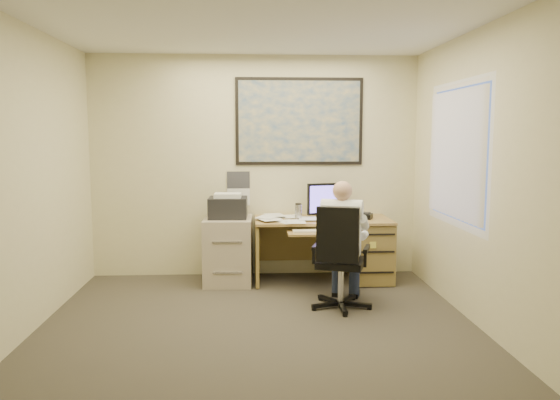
{
  "coord_description": "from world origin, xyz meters",
  "views": [
    {
      "loc": [
        -0.08,
        -4.47,
        1.74
      ],
      "look_at": [
        0.25,
        1.3,
        1.05
      ],
      "focal_mm": 35.0,
      "sensor_mm": 36.0,
      "label": 1
    }
  ],
  "objects": [
    {
      "name": "person",
      "position": [
        0.84,
        0.88,
        0.64
      ],
      "size": [
        0.73,
        0.87,
        1.28
      ],
      "primitive_type": null,
      "rotation": [
        0.0,
        0.0,
        -0.31
      ],
      "color": "white",
      "rests_on": "office_chair"
    },
    {
      "name": "world_map",
      "position": [
        0.54,
        2.23,
        1.9
      ],
      "size": [
        1.56,
        0.03,
        1.06
      ],
      "primitive_type": "cube",
      "color": "#1E4C93",
      "rests_on": "room_shell"
    },
    {
      "name": "filing_cabinet",
      "position": [
        -0.32,
        1.87,
        0.46
      ],
      "size": [
        0.57,
        0.68,
        1.06
      ],
      "rotation": [
        0.0,
        0.0,
        -0.04
      ],
      "color": "#B5A792",
      "rests_on": "ground"
    },
    {
      "name": "desk",
      "position": [
        1.12,
        1.9,
        0.45
      ],
      "size": [
        1.6,
        0.97,
        1.15
      ],
      "color": "#A88548",
      "rests_on": "ground"
    },
    {
      "name": "office_chair",
      "position": [
        0.86,
        0.81,
        0.31
      ],
      "size": [
        0.79,
        0.79,
        1.05
      ],
      "rotation": [
        0.0,
        0.0,
        -0.33
      ],
      "color": "black",
      "rests_on": "ground"
    },
    {
      "name": "wall_calendar",
      "position": [
        -0.21,
        2.24,
        1.08
      ],
      "size": [
        0.28,
        0.01,
        0.42
      ],
      "primitive_type": "cube",
      "color": "white",
      "rests_on": "room_shell"
    },
    {
      "name": "window_blinds",
      "position": [
        1.97,
        0.8,
        1.55
      ],
      "size": [
        0.06,
        1.4,
        1.3
      ],
      "primitive_type": null,
      "color": "beige",
      "rests_on": "room_shell"
    },
    {
      "name": "room_shell",
      "position": [
        0.0,
        0.0,
        1.35
      ],
      "size": [
        4.0,
        4.5,
        2.7
      ],
      "color": "#3B362D",
      "rests_on": "ground"
    }
  ]
}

